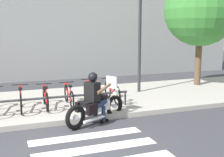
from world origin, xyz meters
name	(u,v)px	position (x,y,z in m)	size (l,w,h in m)	color
ground_plane	(69,153)	(0.00, 0.00, 0.00)	(48.00, 48.00, 0.00)	#38383D
sidewalk	(43,104)	(0.00, 4.02, 0.07)	(24.00, 4.40, 0.15)	#A8A399
crosswalk_stripe_2	(97,148)	(0.62, 0.00, 0.00)	(2.80, 0.40, 0.01)	white
crosswalk_stripe_3	(87,136)	(0.62, 0.80, 0.00)	(2.80, 0.40, 0.01)	white
motorcycle	(97,107)	(1.18, 1.73, 0.46)	(2.00, 1.12, 1.25)	black
rider	(94,94)	(1.11, 1.70, 0.83)	(0.76, 0.71, 1.45)	black
bicycle_2	(21,99)	(-0.76, 3.24, 0.49)	(0.48, 1.64, 0.75)	black
bicycle_3	(46,98)	(-0.02, 3.24, 0.49)	(0.48, 1.60, 0.73)	black
bicycle_4	(69,96)	(0.73, 3.24, 0.49)	(0.48, 1.68, 0.73)	black
bicycle_5	(91,93)	(1.47, 3.24, 0.51)	(0.48, 1.64, 0.79)	black
bicycle_6	(112,92)	(2.21, 3.24, 0.51)	(0.48, 1.65, 0.78)	black
bike_rack	(48,99)	(-0.02, 2.69, 0.57)	(5.05, 0.07, 0.49)	#333338
street_lamp	(140,32)	(3.79, 4.42, 2.50)	(0.28, 0.28, 4.11)	#2D2D33
tree_near_rack	(201,10)	(6.86, 4.82, 3.41)	(3.13, 3.13, 4.99)	brown
building_backdrop	(25,1)	(0.00, 9.72, 3.98)	(24.00, 1.20, 7.96)	#9A9A9A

